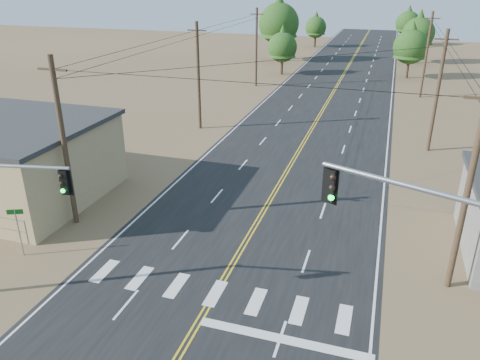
% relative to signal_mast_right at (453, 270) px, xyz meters
% --- Properties ---
extents(road, '(15.00, 200.00, 0.02)m').
position_rel_signal_mast_right_xyz_m(road, '(-9.18, 25.32, -5.43)').
color(road, black).
rests_on(road, ground).
extents(utility_pole_left_near, '(1.80, 0.30, 10.00)m').
position_rel_signal_mast_right_xyz_m(utility_pole_left_near, '(-19.68, 7.32, -0.32)').
color(utility_pole_left_near, '#4C3826').
rests_on(utility_pole_left_near, ground).
extents(utility_pole_left_mid, '(1.80, 0.30, 10.00)m').
position_rel_signal_mast_right_xyz_m(utility_pole_left_mid, '(-19.68, 27.32, -0.32)').
color(utility_pole_left_mid, '#4C3826').
rests_on(utility_pole_left_mid, ground).
extents(utility_pole_left_far, '(1.80, 0.30, 10.00)m').
position_rel_signal_mast_right_xyz_m(utility_pole_left_far, '(-19.68, 47.32, -0.32)').
color(utility_pole_left_far, '#4C3826').
rests_on(utility_pole_left_far, ground).
extents(utility_pole_right_near, '(1.80, 0.30, 10.00)m').
position_rel_signal_mast_right_xyz_m(utility_pole_right_near, '(1.32, 7.32, -0.32)').
color(utility_pole_right_near, '#4C3826').
rests_on(utility_pole_right_near, ground).
extents(utility_pole_right_mid, '(1.80, 0.30, 10.00)m').
position_rel_signal_mast_right_xyz_m(utility_pole_right_mid, '(1.32, 27.32, -0.32)').
color(utility_pole_right_mid, '#4C3826').
rests_on(utility_pole_right_mid, ground).
extents(utility_pole_right_far, '(1.80, 0.30, 10.00)m').
position_rel_signal_mast_right_xyz_m(utility_pole_right_far, '(1.32, 47.32, -0.32)').
color(utility_pole_right_far, '#4C3826').
rests_on(utility_pole_right_far, ground).
extents(signal_mast_right, '(6.37, 2.59, 8.03)m').
position_rel_signal_mast_right_xyz_m(signal_mast_right, '(0.00, 0.00, 0.00)').
color(signal_mast_right, gray).
rests_on(signal_mast_right, ground).
extents(street_sign, '(0.76, 0.36, 2.76)m').
position_rel_signal_mast_right_xyz_m(street_sign, '(-20.14, 3.32, -3.59)').
color(street_sign, gray).
rests_on(street_sign, ground).
extents(tree_left_near, '(4.33, 4.33, 7.22)m').
position_rel_signal_mast_right_xyz_m(tree_left_near, '(-18.18, 56.25, -1.02)').
color(tree_left_near, '#3F2D1E').
rests_on(tree_left_near, ground).
extents(tree_left_mid, '(6.81, 6.81, 11.35)m').
position_rel_signal_mast_right_xyz_m(tree_left_mid, '(-21.49, 67.66, 1.51)').
color(tree_left_mid, '#3F2D1E').
rests_on(tree_left_mid, ground).
extents(tree_left_far, '(4.29, 4.29, 7.15)m').
position_rel_signal_mast_right_xyz_m(tree_left_far, '(-18.18, 86.93, -1.07)').
color(tree_left_far, '#3F2D1E').
rests_on(tree_left_far, ground).
extents(tree_right_near, '(4.83, 4.83, 8.06)m').
position_rel_signal_mast_right_xyz_m(tree_right_near, '(-0.18, 59.00, -0.51)').
color(tree_right_near, '#3F2D1E').
rests_on(tree_right_near, ground).
extents(tree_right_mid, '(5.27, 5.27, 8.78)m').
position_rel_signal_mast_right_xyz_m(tree_right_mid, '(1.20, 72.78, -0.07)').
color(tree_right_mid, '#3F2D1E').
rests_on(tree_right_mid, ground).
extents(tree_right_far, '(4.91, 4.91, 8.19)m').
position_rel_signal_mast_right_xyz_m(tree_right_far, '(-0.18, 95.28, -0.43)').
color(tree_right_far, '#3F2D1E').
rests_on(tree_right_far, ground).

